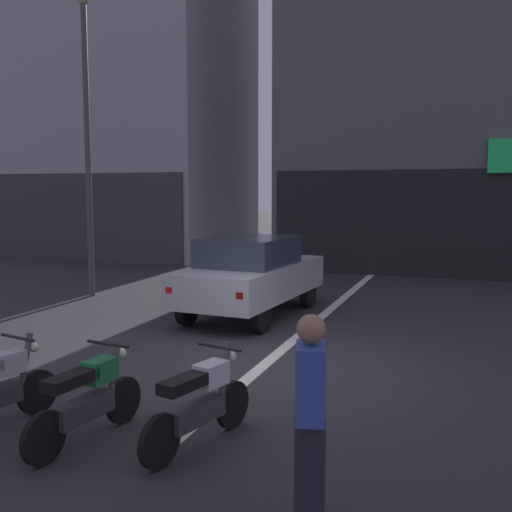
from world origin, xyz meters
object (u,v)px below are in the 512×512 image
street_lamp (87,115)px  motorcycle_white_row_centre (200,402)px  car_silver_crossing_near (251,274)px  motorcycle_green_row_left_mid (87,398)px  person_by_motorcycles (310,420)px

street_lamp → motorcycle_white_row_centre: size_ratio=4.43×
car_silver_crossing_near → motorcycle_green_row_left_mid: size_ratio=2.53×
street_lamp → car_silver_crossing_near: bearing=-10.9°
car_silver_crossing_near → motorcycle_green_row_left_mid: bearing=-84.9°
motorcycle_white_row_centre → street_lamp: bearing=131.8°
street_lamp → motorcycle_green_row_left_mid: (5.06, -7.21, -3.92)m
motorcycle_green_row_left_mid → motorcycle_white_row_centre: same height
person_by_motorcycles → motorcycle_white_row_centre: bearing=143.5°
car_silver_crossing_near → motorcycle_green_row_left_mid: (0.57, -6.35, -0.43)m
street_lamp → motorcycle_green_row_left_mid: 9.64m
street_lamp → motorcycle_green_row_left_mid: size_ratio=4.35×
motorcycle_green_row_left_mid → person_by_motorcycles: (2.55, -0.75, 0.40)m
street_lamp → person_by_motorcycles: street_lamp is taller
car_silver_crossing_near → motorcycle_white_row_centre: bearing=-74.3°
car_silver_crossing_near → person_by_motorcycles: 7.75m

